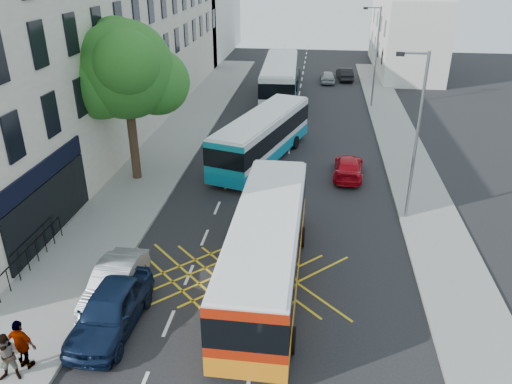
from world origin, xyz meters
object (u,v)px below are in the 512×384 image
(bus_far, at_px, (280,80))
(red_hatchback, at_px, (348,167))
(lamp_near, at_px, (416,130))
(bus_near, at_px, (266,248))
(parked_car_silver, at_px, (115,282))
(pedestrian_far, at_px, (22,345))
(distant_car_dark, at_px, (345,74))
(lamp_far, at_px, (375,52))
(pedestrian_near, at_px, (8,358))
(distant_car_silver, at_px, (328,77))
(parked_car_blue, at_px, (111,309))
(bus_mid, at_px, (262,137))
(street_tree, at_px, (125,71))
(distant_car_grey, at_px, (289,74))

(bus_far, distance_m, red_hatchback, 17.32)
(lamp_near, xyz_separation_m, bus_near, (-6.20, -6.15, -2.99))
(parked_car_silver, xyz_separation_m, pedestrian_far, (-1.40, -3.92, 0.37))
(red_hatchback, height_order, distant_car_dark, distant_car_dark)
(lamp_near, relative_size, lamp_far, 1.00)
(bus_far, xyz_separation_m, pedestrian_near, (-5.48, -33.59, -0.84))
(pedestrian_far, bearing_deg, parked_car_silver, -98.18)
(distant_car_silver, height_order, distant_car_dark, distant_car_dark)
(parked_car_blue, bearing_deg, red_hatchback, 60.41)
(bus_mid, height_order, parked_car_silver, bus_mid)
(lamp_far, bearing_deg, bus_mid, -120.70)
(bus_near, xyz_separation_m, pedestrian_near, (-7.15, -6.06, -0.65))
(bus_near, bearing_deg, distant_car_silver, 86.24)
(pedestrian_far, bearing_deg, distant_car_silver, -91.97)
(lamp_far, relative_size, pedestrian_near, 4.79)
(parked_car_silver, height_order, red_hatchback, parked_car_silver)
(bus_far, height_order, parked_car_silver, bus_far)
(bus_mid, bearing_deg, bus_far, 106.99)
(bus_far, xyz_separation_m, distant_car_silver, (4.31, 7.33, -1.23))
(lamp_far, relative_size, pedestrian_far, 4.49)
(bus_mid, relative_size, parked_car_silver, 2.65)
(street_tree, relative_size, lamp_far, 1.10)
(parked_car_blue, distance_m, pedestrian_far, 2.97)
(distant_car_grey, distance_m, distant_car_silver, 4.04)
(red_hatchback, height_order, pedestrian_near, pedestrian_near)
(bus_mid, xyz_separation_m, pedestrian_near, (-5.52, -19.03, -0.58))
(lamp_near, distance_m, pedestrian_far, 17.98)
(distant_car_dark, bearing_deg, bus_near, 76.83)
(lamp_near, xyz_separation_m, parked_car_silver, (-11.80, -7.76, -3.94))
(parked_car_blue, bearing_deg, street_tree, 107.25)
(distant_car_silver, distance_m, pedestrian_far, 41.52)
(pedestrian_near, bearing_deg, bus_mid, 63.24)
(lamp_far, bearing_deg, red_hatchback, -99.46)
(bus_mid, relative_size, distant_car_silver, 3.09)
(red_hatchback, distance_m, pedestrian_near, 20.30)
(parked_car_blue, bearing_deg, bus_near, 34.65)
(red_hatchback, relative_size, pedestrian_far, 2.30)
(distant_car_grey, relative_size, pedestrian_near, 2.73)
(distant_car_grey, bearing_deg, bus_mid, -91.08)
(distant_car_dark, distance_m, pedestrian_far, 43.28)
(lamp_far, height_order, red_hatchback, lamp_far)
(red_hatchback, bearing_deg, lamp_near, 120.80)
(pedestrian_far, bearing_deg, distant_car_dark, -93.81)
(lamp_far, height_order, parked_car_blue, lamp_far)
(distant_car_grey, bearing_deg, pedestrian_near, -98.27)
(lamp_far, relative_size, parked_car_blue, 1.74)
(bus_mid, height_order, pedestrian_near, bus_mid)
(parked_car_blue, bearing_deg, distant_car_silver, 80.34)
(lamp_far, bearing_deg, lamp_near, -90.00)
(street_tree, height_order, parked_car_blue, street_tree)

